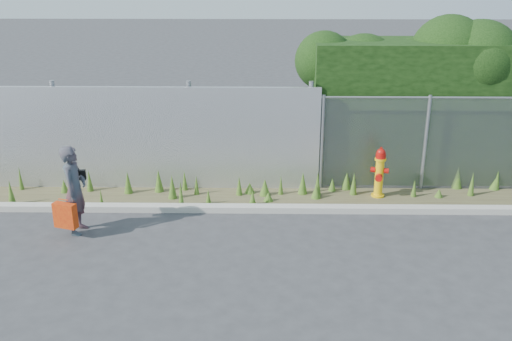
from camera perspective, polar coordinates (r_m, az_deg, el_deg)
The scene contains 10 objects.
ground at distance 9.54m, azimuth 1.70°, elevation -8.60°, with size 80.00×80.00×0.00m, color #363638.
curb at distance 11.13m, azimuth 1.58°, elevation -3.83°, with size 16.00×0.22×0.12m, color #ACA89C.
weed_strip at distance 11.80m, azimuth 1.30°, elevation -1.88°, with size 16.00×1.35×0.55m.
corrugated_fence at distance 12.28m, azimuth -13.78°, elevation 3.13°, with size 8.50×0.21×2.30m.
chainlink_fence at distance 12.69m, azimuth 21.14°, elevation 2.54°, with size 6.50×0.07×2.05m.
hedge at distance 13.46m, azimuth 21.22°, elevation 7.75°, with size 7.70×2.02×3.79m.
fire_hydrant at distance 11.88m, azimuth 12.24°, elevation -0.28°, with size 0.36×0.32×1.08m.
woman at distance 10.53m, azimuth -17.67°, elevation -1.86°, with size 0.59×0.39×1.62m, color #105C67.
red_tote_bag at distance 10.50m, azimuth -18.53°, elevation -4.28°, with size 0.41×0.15×0.54m.
black_shoulder_bag at distance 10.63m, azimuth -17.26°, elevation -0.43°, with size 0.23×0.10×0.17m.
Camera 1 is at (-0.16, -8.35, 4.62)m, focal length 40.00 mm.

